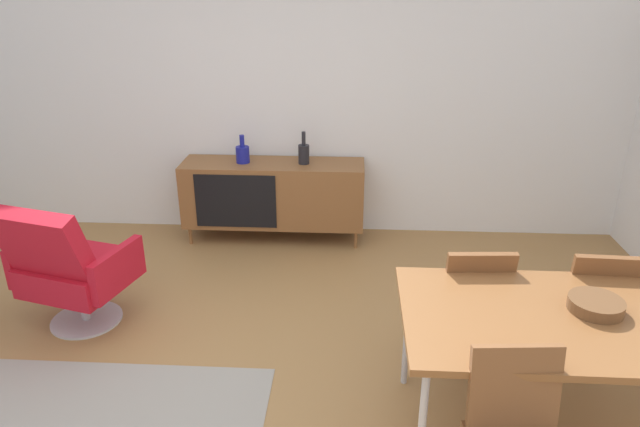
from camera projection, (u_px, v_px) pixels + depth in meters
ground_plane at (216, 414)px, 3.16m from camera, size 8.32×8.32×0.00m
wall_back at (271, 78)px, 5.01m from camera, size 6.80×0.12×2.80m
sideboard at (273, 193)px, 5.11m from camera, size 1.60×0.45×0.72m
vase_cobalt at (304, 153)px, 4.95m from camera, size 0.10×0.10×0.28m
vase_sculptural_dark at (243, 154)px, 4.98m from camera, size 0.12×0.12×0.25m
dining_table at (569, 324)px, 2.74m from camera, size 1.60×0.90×0.74m
wooden_bowl_on_table at (596, 305)px, 2.77m from camera, size 0.26×0.26×0.06m
dining_chair_back_left at (470, 301)px, 3.36m from camera, size 0.42×0.45×0.86m
dining_chair_back_right at (590, 305)px, 3.33m from camera, size 0.42×0.44×0.86m
lounge_chair_red at (69, 266)px, 3.77m from camera, size 0.83×0.79×0.95m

